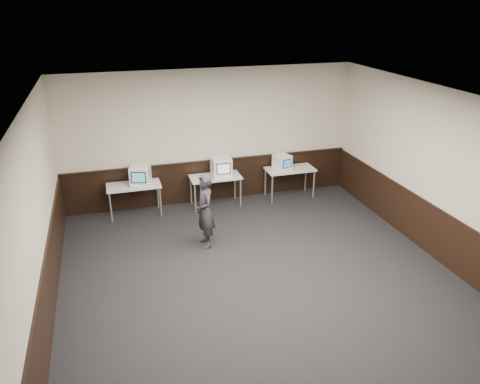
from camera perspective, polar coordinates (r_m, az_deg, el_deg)
The scene contains 16 objects.
floor at distance 8.33m, azimuth 3.08°, elevation -11.47°, with size 8.00×8.00×0.00m, color black.
ceiling at distance 7.04m, azimuth 3.64°, elevation 10.59°, with size 8.00×8.00×0.00m, color white.
back_wall at distance 11.16m, azimuth -3.61°, elevation 6.71°, with size 7.00×7.00×0.00m, color beige.
left_wall at distance 7.25m, azimuth -23.80°, elevation -4.48°, with size 8.00×8.00×0.00m, color beige.
right_wall at distance 9.26m, azimuth 24.19°, elevation 1.26°, with size 8.00×8.00×0.00m, color beige.
wainscot_back at distance 11.50m, azimuth -3.45°, elevation 1.41°, with size 6.98×0.04×1.00m, color black.
wainscot_left at distance 7.78m, azimuth -22.36°, elevation -11.71°, with size 0.04×7.98×1.00m, color black.
wainscot_right at distance 9.67m, azimuth 23.06°, elevation -4.82°, with size 0.04×7.98×1.00m, color black.
wainscot_rail at distance 11.30m, azimuth -3.49°, elevation 3.83°, with size 6.98×0.06×0.04m, color black.
desk_left at distance 10.84m, azimuth -12.82°, elevation 0.51°, with size 1.20×0.60×0.75m.
desk_center at distance 11.09m, azimuth -3.02°, elevation 1.58°, with size 1.20×0.60×0.75m.
desk_right at distance 11.64m, azimuth 6.11°, elevation 2.54°, with size 1.20×0.60×0.75m.
emac_left at distance 10.76m, azimuth -12.06°, elevation 2.06°, with size 0.54×0.55×0.44m.
emac_center at distance 11.04m, azimuth -2.31°, elevation 3.13°, with size 0.45×0.48×0.44m.
emac_right at distance 11.50m, azimuth 5.17°, elevation 3.64°, with size 0.46×0.47×0.36m.
person at distance 9.26m, azimuth -4.31°, elevation -2.31°, with size 0.56×0.37×1.53m, color #29292E.
Camera 1 is at (-2.37, -6.46, 4.68)m, focal length 35.00 mm.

